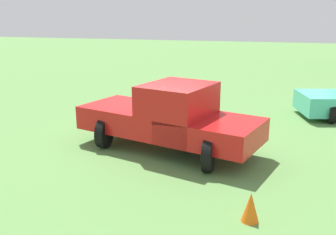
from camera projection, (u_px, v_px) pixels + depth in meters
ground_plane at (159, 140)px, 11.15m from camera, size 80.00×80.00×0.00m
pickup_truck at (172, 116)px, 10.08m from camera, size 3.18×5.27×1.83m
traffic_cone at (250, 207)px, 6.75m from camera, size 0.32×0.32×0.55m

